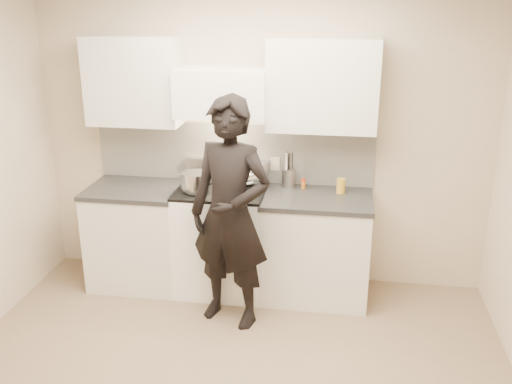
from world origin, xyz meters
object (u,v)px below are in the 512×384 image
counter_right (316,246)px  person (230,214)px  stove (222,239)px  wok (245,174)px  utensil_crock (288,176)px

counter_right → person: 0.94m
stove → person: bearing=-70.3°
counter_right → wok: bearing=170.1°
stove → utensil_crock: utensil_crock is taller
stove → utensil_crock: size_ratio=3.05×
stove → person: (0.18, -0.51, 0.45)m
stove → counter_right: size_ratio=1.04×
wok → utensil_crock: (0.37, 0.10, -0.03)m
wok → counter_right: bearing=-9.9°
stove → counter_right: 0.83m
stove → person: 0.70m
wok → person: bearing=-90.3°
wok → person: person is taller
counter_right → wok: wok is taller
wok → person: size_ratio=0.23×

